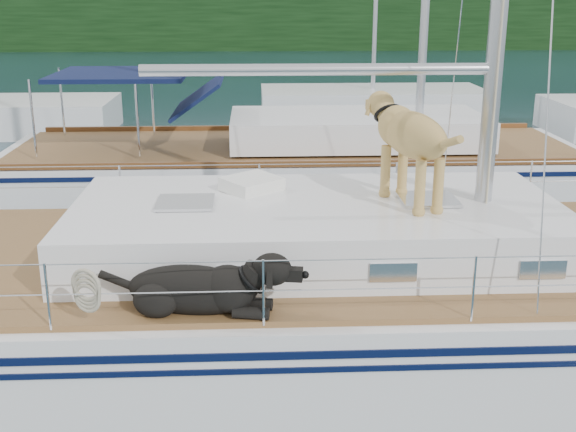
{
  "coord_description": "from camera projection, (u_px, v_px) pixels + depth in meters",
  "views": [
    {
      "loc": [
        0.14,
        -7.37,
        3.97
      ],
      "look_at": [
        0.5,
        0.2,
        1.6
      ],
      "focal_mm": 45.0,
      "sensor_mm": 36.0,
      "label": 1
    }
  ],
  "objects": [
    {
      "name": "ground",
      "position": [
        245.0,
        356.0,
        8.21
      ],
      "size": [
        120.0,
        120.0,
        0.0
      ],
      "primitive_type": "plane",
      "color": "black",
      "rests_on": "ground"
    },
    {
      "name": "tree_line",
      "position": [
        250.0,
        6.0,
        50.22
      ],
      "size": [
        90.0,
        3.0,
        6.0
      ],
      "primitive_type": "cube",
      "color": "black",
      "rests_on": "ground"
    },
    {
      "name": "shore_bank",
      "position": [
        251.0,
        40.0,
        52.08
      ],
      "size": [
        92.0,
        1.0,
        1.2
      ],
      "primitive_type": "cube",
      "color": "#595147",
      "rests_on": "ground"
    },
    {
      "name": "main_sailboat",
      "position": [
        254.0,
        300.0,
        8.0
      ],
      "size": [
        12.0,
        3.8,
        14.01
      ],
      "color": "white",
      "rests_on": "ground"
    },
    {
      "name": "neighbor_sailboat",
      "position": [
        300.0,
        171.0,
        14.02
      ],
      "size": [
        11.0,
        3.5,
        13.3
      ],
      "color": "white",
      "rests_on": "ground"
    },
    {
      "name": "bg_boat_center",
      "position": [
        372.0,
        104.0,
        23.51
      ],
      "size": [
        7.2,
        3.0,
        11.65
      ],
      "color": "white",
      "rests_on": "ground"
    }
  ]
}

